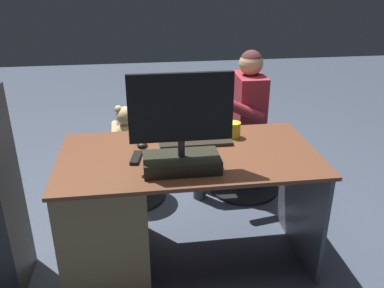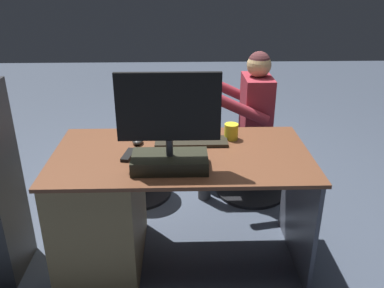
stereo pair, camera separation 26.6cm
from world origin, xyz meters
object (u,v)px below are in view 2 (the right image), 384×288
object	(u,v)px
keyboard	(191,142)
teddy_bear	(133,125)
desk	(116,206)
person	(243,116)
cup	(230,132)
visitor_chair	(252,164)
computer_mouse	(137,141)
tv_remote	(128,155)
office_chair_teddy	(135,165)
monitor	(168,138)

from	to	relation	value
keyboard	teddy_bear	xyz separation A→B (m)	(0.41, -0.65, -0.15)
desk	keyboard	xyz separation A→B (m)	(-0.44, -0.13, 0.35)
person	keyboard	bearing A→B (deg)	57.82
cup	visitor_chair	distance (m)	0.82
computer_mouse	person	bearing A→B (deg)	-138.33
person	desk	bearing A→B (deg)	42.62
desk	visitor_chair	xyz separation A→B (m)	(-0.93, -0.77, -0.14)
desk	visitor_chair	bearing A→B (deg)	-140.20
keyboard	tv_remote	xyz separation A→B (m)	(0.35, 0.17, -0.00)
computer_mouse	teddy_bear	bearing A→B (deg)	-81.08
office_chair_teddy	visitor_chair	world-z (taller)	same
desk	cup	xyz separation A→B (m)	(-0.68, -0.19, 0.38)
desk	person	size ratio (longest dim) A/B	1.28
computer_mouse	visitor_chair	distance (m)	1.14
cup	person	world-z (taller)	person
monitor	person	xyz separation A→B (m)	(-0.52, -0.95, -0.23)
keyboard	visitor_chair	world-z (taller)	keyboard
tv_remote	person	world-z (taller)	person
monitor	keyboard	size ratio (longest dim) A/B	1.21
teddy_bear	person	bearing A→B (deg)	179.26
cup	office_chair_teddy	distance (m)	1.01
cup	visitor_chair	size ratio (longest dim) A/B	0.17
keyboard	cup	distance (m)	0.25
desk	keyboard	size ratio (longest dim) A/B	3.39
office_chair_teddy	person	bearing A→B (deg)	-179.95
visitor_chair	tv_remote	bearing A→B (deg)	43.92
monitor	person	distance (m)	1.11
tv_remote	visitor_chair	world-z (taller)	tv_remote
visitor_chair	person	distance (m)	0.41
desk	cup	bearing A→B (deg)	-164.17
teddy_bear	visitor_chair	bearing A→B (deg)	179.34
teddy_bear	visitor_chair	size ratio (longest dim) A/B	0.57
tv_remote	teddy_bear	bearing A→B (deg)	-74.87
teddy_bear	visitor_chair	world-z (taller)	teddy_bear
desk	office_chair_teddy	xyz separation A→B (m)	(-0.03, -0.77, -0.13)
desk	tv_remote	size ratio (longest dim) A/B	9.48
cup	office_chair_teddy	bearing A→B (deg)	-41.79
cup	teddy_bear	xyz separation A→B (m)	(0.65, -0.59, -0.18)
tv_remote	person	distance (m)	1.10
desk	computer_mouse	size ratio (longest dim) A/B	14.82
cup	tv_remote	world-z (taller)	cup
desk	tv_remote	xyz separation A→B (m)	(-0.09, 0.03, 0.34)
person	office_chair_teddy	bearing A→B (deg)	0.05
monitor	tv_remote	size ratio (longest dim) A/B	3.39
tv_remote	teddy_bear	xyz separation A→B (m)	(0.07, -0.82, -0.15)
tv_remote	computer_mouse	bearing A→B (deg)	-91.10
keyboard	person	world-z (taller)	person
keyboard	desk	bearing A→B (deg)	16.89
desk	monitor	world-z (taller)	monitor
person	visitor_chair	bearing A→B (deg)	-179.95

